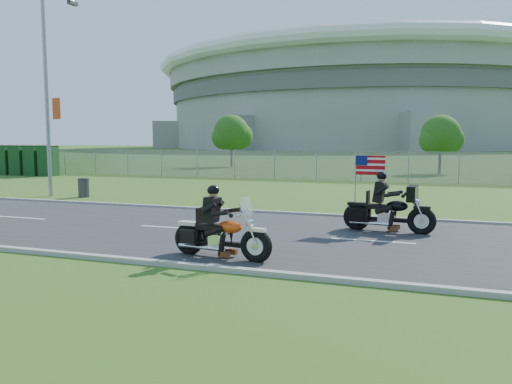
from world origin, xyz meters
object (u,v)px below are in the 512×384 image
(porta_toilet_c, at_px, (19,160))
(porta_toilet_d, at_px, (5,160))
(trash_can, at_px, (84,188))
(streetlight, at_px, (49,79))
(porta_toilet_b, at_px, (34,161))
(porta_toilet_a, at_px, (48,161))
(motorcycle_lead, at_px, (220,236))
(motorcycle_follow, at_px, (388,212))

(porta_toilet_c, relative_size, porta_toilet_d, 1.00)
(porta_toilet_c, distance_m, trash_can, 18.15)
(porta_toilet_d, bearing_deg, trash_can, -34.04)
(streetlight, height_order, porta_toilet_b, streetlight)
(porta_toilet_a, distance_m, porta_toilet_d, 4.20)
(porta_toilet_b, height_order, porta_toilet_c, same)
(streetlight, bearing_deg, porta_toilet_b, 136.65)
(porta_toilet_a, xyz_separation_m, motorcycle_lead, (22.91, -20.07, -0.61))
(streetlight, bearing_deg, porta_toilet_a, 132.91)
(porta_toilet_b, xyz_separation_m, motorcycle_follow, (27.66, -15.44, -0.54))
(porta_toilet_a, distance_m, porta_toilet_b, 1.40)
(streetlight, relative_size, porta_toilet_d, 4.35)
(streetlight, xyz_separation_m, porta_toilet_a, (-10.02, 10.78, -4.49))
(trash_can, bearing_deg, porta_toilet_c, 143.49)
(porta_toilet_c, bearing_deg, trash_can, -36.51)
(porta_toilet_c, xyz_separation_m, porta_toilet_d, (-1.40, 0.00, 0.00))
(porta_toilet_d, distance_m, motorcycle_follow, 34.15)
(porta_toilet_b, distance_m, porta_toilet_d, 2.80)
(porta_toilet_a, bearing_deg, trash_can, -42.50)
(porta_toilet_a, xyz_separation_m, porta_toilet_b, (-1.40, 0.00, 0.00))
(porta_toilet_d, distance_m, motorcycle_lead, 33.74)
(porta_toilet_b, bearing_deg, porta_toilet_d, 180.00)
(porta_toilet_c, relative_size, motorcycle_lead, 0.91)
(streetlight, xyz_separation_m, porta_toilet_d, (-14.22, 10.78, -4.49))
(motorcycle_follow, height_order, trash_can, motorcycle_follow)
(porta_toilet_b, height_order, motorcycle_follow, porta_toilet_b)
(porta_toilet_d, bearing_deg, porta_toilet_a, 0.00)
(streetlight, relative_size, porta_toilet_a, 4.35)
(porta_toilet_a, distance_m, motorcycle_follow, 30.46)
(motorcycle_lead, height_order, trash_can, motorcycle_lead)
(porta_toilet_c, xyz_separation_m, trash_can, (14.57, -10.79, -0.71))
(porta_toilet_b, bearing_deg, motorcycle_follow, -29.17)
(porta_toilet_d, distance_m, trash_can, 19.29)
(porta_toilet_c, distance_m, porta_toilet_d, 1.40)
(porta_toilet_c, bearing_deg, porta_toilet_b, 0.00)
(motorcycle_lead, relative_size, motorcycle_follow, 0.94)
(porta_toilet_a, distance_m, porta_toilet_c, 2.80)
(streetlight, height_order, trash_can, streetlight)
(porta_toilet_a, bearing_deg, motorcycle_lead, -41.21)
(porta_toilet_a, distance_m, motorcycle_lead, 30.46)
(trash_can, bearing_deg, porta_toilet_a, 137.50)
(porta_toilet_d, bearing_deg, porta_toilet_c, 0.00)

